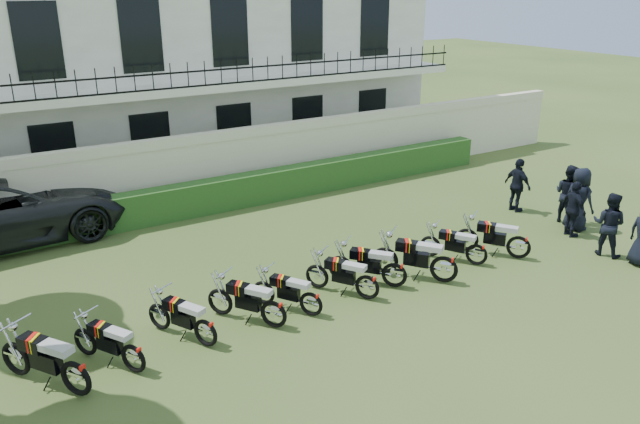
% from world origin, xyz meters
% --- Properties ---
extents(ground, '(100.00, 100.00, 0.00)m').
position_xyz_m(ground, '(0.00, 0.00, 0.00)').
color(ground, '#355020').
rests_on(ground, ground).
extents(perimeter_wall, '(30.00, 0.35, 2.30)m').
position_xyz_m(perimeter_wall, '(0.00, 8.00, 1.17)').
color(perimeter_wall, beige).
rests_on(perimeter_wall, ground).
extents(hedge, '(18.00, 0.60, 1.00)m').
position_xyz_m(hedge, '(1.00, 7.20, 0.50)').
color(hedge, '#204D1B').
rests_on(hedge, ground).
extents(building, '(20.40, 9.60, 7.40)m').
position_xyz_m(building, '(0.00, 13.96, 3.71)').
color(building, white).
rests_on(building, ground).
extents(motorcycle_0, '(1.24, 1.79, 1.14)m').
position_xyz_m(motorcycle_0, '(-6.12, -0.22, 0.52)').
color(motorcycle_0, black).
rests_on(motorcycle_0, ground).
extents(motorcycle_1, '(0.97, 1.58, 0.97)m').
position_xyz_m(motorcycle_1, '(-5.10, -0.05, 0.45)').
color(motorcycle_1, black).
rests_on(motorcycle_1, ground).
extents(motorcycle_2, '(0.92, 1.64, 0.98)m').
position_xyz_m(motorcycle_2, '(-3.65, 0.09, 0.45)').
color(motorcycle_2, black).
rests_on(motorcycle_2, ground).
extents(motorcycle_3, '(1.13, 1.62, 1.03)m').
position_xyz_m(motorcycle_3, '(-2.21, 0.01, 0.47)').
color(motorcycle_3, black).
rests_on(motorcycle_3, ground).
extents(motorcycle_4, '(0.98, 1.50, 0.93)m').
position_xyz_m(motorcycle_4, '(-1.31, 0.03, 0.43)').
color(motorcycle_4, black).
rests_on(motorcycle_4, ground).
extents(motorcycle_5, '(1.05, 1.59, 0.99)m').
position_xyz_m(motorcycle_5, '(0.14, 0.00, 0.46)').
color(motorcycle_5, black).
rests_on(motorcycle_5, ground).
extents(motorcycle_6, '(1.30, 1.51, 1.04)m').
position_xyz_m(motorcycle_6, '(1.01, 0.15, 0.48)').
color(motorcycle_6, black).
rests_on(motorcycle_6, ground).
extents(motorcycle_7, '(1.35, 1.73, 1.14)m').
position_xyz_m(motorcycle_7, '(2.15, -0.27, 0.53)').
color(motorcycle_7, black).
rests_on(motorcycle_7, ground).
extents(motorcycle_8, '(0.99, 1.53, 0.95)m').
position_xyz_m(motorcycle_8, '(3.52, 0.04, 0.44)').
color(motorcycle_8, black).
rests_on(motorcycle_8, ground).
extents(motorcycle_9, '(1.19, 1.63, 1.05)m').
position_xyz_m(motorcycle_9, '(4.71, -0.25, 0.48)').
color(motorcycle_9, black).
rests_on(motorcycle_9, ground).
extents(officer_1, '(0.87, 0.99, 1.69)m').
position_xyz_m(officer_1, '(6.88, -1.22, 0.85)').
color(officer_1, black).
rests_on(officer_1, ground).
extents(officer_2, '(0.61, 1.00, 1.59)m').
position_xyz_m(officer_2, '(7.18, 0.07, 0.80)').
color(officer_2, black).
rests_on(officer_2, ground).
extents(officer_3, '(0.60, 0.91, 1.83)m').
position_xyz_m(officer_3, '(7.73, 0.33, 0.92)').
color(officer_3, black).
rests_on(officer_3, ground).
extents(officer_4, '(0.67, 0.86, 1.74)m').
position_xyz_m(officer_4, '(7.98, 0.88, 0.87)').
color(officer_4, black).
rests_on(officer_4, ground).
extents(officer_5, '(0.43, 0.99, 1.68)m').
position_xyz_m(officer_5, '(7.44, 2.29, 0.84)').
color(officer_5, black).
rests_on(officer_5, ground).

